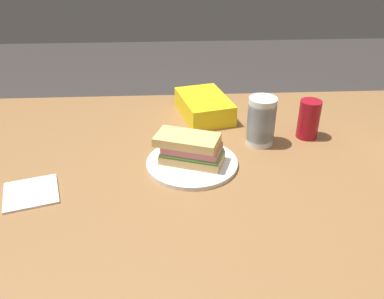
{
  "coord_description": "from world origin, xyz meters",
  "views": [
    {
      "loc": [
        0.08,
        0.97,
        1.34
      ],
      "look_at": [
        0.03,
        0.01,
        0.79
      ],
      "focal_mm": 37.98,
      "sensor_mm": 36.0,
      "label": 1
    }
  ],
  "objects_px": {
    "soda_can_red": "(309,119)",
    "dining_table": "(202,187)",
    "paper_plate": "(192,163)",
    "chip_bag": "(204,106)",
    "sandwich": "(190,149)",
    "plastic_cup_stack": "(261,121)"
  },
  "relations": [
    {
      "from": "dining_table",
      "to": "chip_bag",
      "type": "distance_m",
      "value": 0.34
    },
    {
      "from": "dining_table",
      "to": "paper_plate",
      "type": "height_order",
      "value": "paper_plate"
    },
    {
      "from": "sandwich",
      "to": "soda_can_red",
      "type": "bearing_deg",
      "value": -158.36
    },
    {
      "from": "dining_table",
      "to": "soda_can_red",
      "type": "height_order",
      "value": "soda_can_red"
    },
    {
      "from": "sandwich",
      "to": "chip_bag",
      "type": "xyz_separation_m",
      "value": [
        -0.06,
        -0.32,
        -0.02
      ]
    },
    {
      "from": "paper_plate",
      "to": "sandwich",
      "type": "distance_m",
      "value": 0.05
    },
    {
      "from": "plastic_cup_stack",
      "to": "soda_can_red",
      "type": "bearing_deg",
      "value": -168.07
    },
    {
      "from": "paper_plate",
      "to": "chip_bag",
      "type": "xyz_separation_m",
      "value": [
        -0.06,
        -0.32,
        0.03
      ]
    },
    {
      "from": "paper_plate",
      "to": "sandwich",
      "type": "relative_size",
      "value": 1.25
    },
    {
      "from": "soda_can_red",
      "to": "paper_plate",
      "type": "bearing_deg",
      "value": 21.8
    },
    {
      "from": "dining_table",
      "to": "soda_can_red",
      "type": "xyz_separation_m",
      "value": [
        -0.34,
        -0.14,
        0.14
      ]
    },
    {
      "from": "dining_table",
      "to": "sandwich",
      "type": "distance_m",
      "value": 0.14
    },
    {
      "from": "dining_table",
      "to": "chip_bag",
      "type": "relative_size",
      "value": 7.17
    },
    {
      "from": "paper_plate",
      "to": "plastic_cup_stack",
      "type": "xyz_separation_m",
      "value": [
        -0.21,
        -0.11,
        0.07
      ]
    },
    {
      "from": "dining_table",
      "to": "soda_can_red",
      "type": "bearing_deg",
      "value": -157.28
    },
    {
      "from": "chip_bag",
      "to": "plastic_cup_stack",
      "type": "xyz_separation_m",
      "value": [
        -0.15,
        0.21,
        0.04
      ]
    },
    {
      "from": "chip_bag",
      "to": "paper_plate",
      "type": "bearing_deg",
      "value": -24.4
    },
    {
      "from": "paper_plate",
      "to": "chip_bag",
      "type": "height_order",
      "value": "chip_bag"
    },
    {
      "from": "dining_table",
      "to": "paper_plate",
      "type": "relative_size",
      "value": 6.45
    },
    {
      "from": "dining_table",
      "to": "sandwich",
      "type": "relative_size",
      "value": 8.09
    },
    {
      "from": "paper_plate",
      "to": "soda_can_red",
      "type": "xyz_separation_m",
      "value": [
        -0.37,
        -0.15,
        0.05
      ]
    },
    {
      "from": "soda_can_red",
      "to": "dining_table",
      "type": "bearing_deg",
      "value": 22.72
    }
  ]
}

